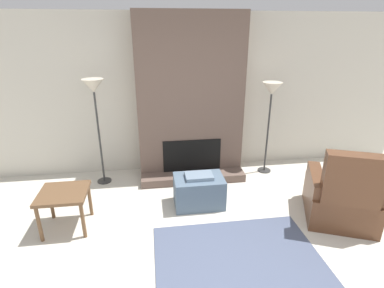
{
  "coord_description": "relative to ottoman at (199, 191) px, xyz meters",
  "views": [
    {
      "loc": [
        -0.64,
        -2.07,
        2.35
      ],
      "look_at": [
        0.0,
        2.4,
        0.59
      ],
      "focal_mm": 28.0,
      "sensor_mm": 36.0,
      "label": 1
    }
  ],
  "objects": [
    {
      "name": "area_rug",
      "position": [
        0.25,
        -1.12,
        -0.21
      ],
      "size": [
        1.81,
        1.29,
        0.01
      ],
      "primitive_type": "cube",
      "color": "#4C5670",
      "rests_on": "ground_plane"
    },
    {
      "name": "floor_lamp_right",
      "position": [
        1.31,
        0.89,
        1.13
      ],
      "size": [
        0.32,
        0.32,
        1.55
      ],
      "color": "#333333",
      "rests_on": "ground_plane"
    },
    {
      "name": "floor_lamp_left",
      "position": [
        -1.42,
        0.89,
        1.23
      ],
      "size": [
        0.32,
        0.32,
        1.66
      ],
      "color": "#333333",
      "rests_on": "ground_plane"
    },
    {
      "name": "fireplace",
      "position": [
        0.02,
        1.05,
        1.03
      ],
      "size": [
        1.68,
        0.75,
        2.6
      ],
      "color": "brown",
      "rests_on": "ground_plane"
    },
    {
      "name": "side_table",
      "position": [
        -1.71,
        -0.28,
        0.21
      ],
      "size": [
        0.57,
        0.55,
        0.51
      ],
      "color": "brown",
      "rests_on": "ground_plane"
    },
    {
      "name": "armchair",
      "position": [
        1.75,
        -0.61,
        0.08
      ],
      "size": [
        1.08,
        1.13,
        1.04
      ],
      "rotation": [
        0.0,
        0.0,
        2.74
      ],
      "color": "brown",
      "rests_on": "ground_plane"
    },
    {
      "name": "ottoman",
      "position": [
        0.0,
        0.0,
        0.0
      ],
      "size": [
        0.68,
        0.46,
        0.48
      ],
      "color": "slate",
      "rests_on": "ground_plane"
    },
    {
      "name": "wall_back",
      "position": [
        0.02,
        1.32,
        1.08
      ],
      "size": [
        7.85,
        0.06,
        2.6
      ],
      "primitive_type": "cube",
      "color": "beige",
      "rests_on": "ground_plane"
    }
  ]
}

